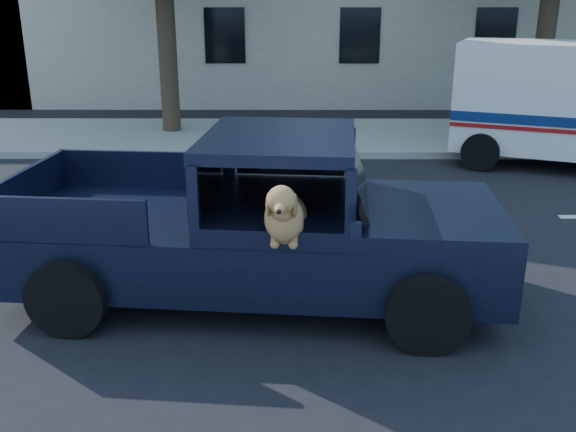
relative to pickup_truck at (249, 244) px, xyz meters
name	(u,v)px	position (x,y,z in m)	size (l,w,h in m)	color
ground	(388,320)	(1.51, -0.57, -0.65)	(120.00, 120.00, 0.00)	black
far_sidewalk	(334,136)	(1.51, 8.63, -0.57)	(60.00, 4.00, 0.15)	gray
lane_stripes	(483,217)	(3.51, 2.83, -0.64)	(21.60, 0.14, 0.01)	silver
pickup_truck	(249,244)	(0.00, 0.00, 0.00)	(5.51, 2.97, 1.91)	black
mail_truck	(566,114)	(6.00, 6.11, 0.43)	(4.93, 3.60, 2.46)	silver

